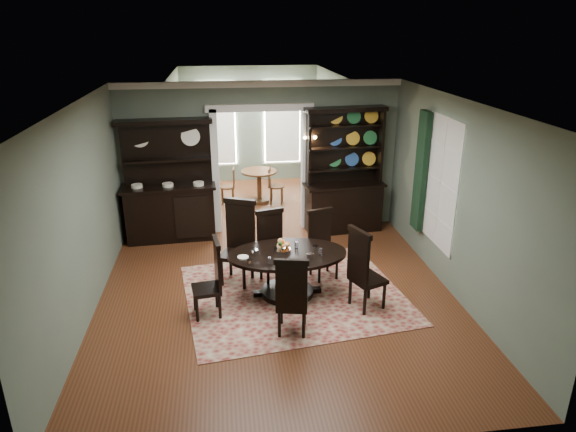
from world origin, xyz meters
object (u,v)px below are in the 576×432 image
object	(u,v)px
sideboard	(170,199)
parlor_table	(259,182)
welsh_dresser	(344,187)
dining_table	(287,266)

from	to	relation	value
sideboard	parlor_table	bearing A→B (deg)	41.98
sideboard	welsh_dresser	size ratio (longest dim) A/B	0.94
sideboard	dining_table	bearing A→B (deg)	-56.12
dining_table	sideboard	bearing A→B (deg)	126.48
parlor_table	dining_table	bearing A→B (deg)	-89.01
dining_table	sideboard	distance (m)	3.26
welsh_dresser	parlor_table	size ratio (longest dim) A/B	3.00
sideboard	welsh_dresser	world-z (taller)	welsh_dresser
parlor_table	welsh_dresser	bearing A→B (deg)	-50.85
dining_table	parlor_table	xyz separation A→B (m)	(-0.08, 4.50, -0.00)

